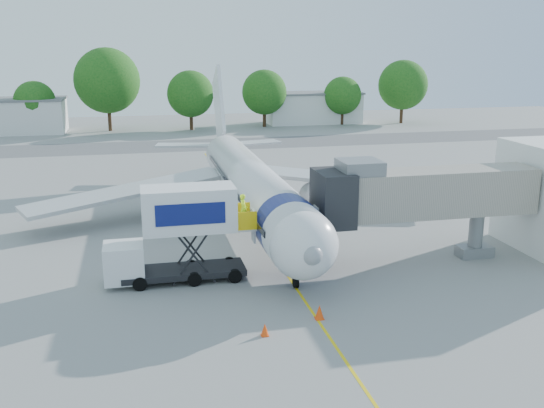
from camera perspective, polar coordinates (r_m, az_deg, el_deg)
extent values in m
plane|color=gray|center=(42.90, -1.01, -3.11)|extent=(160.00, 160.00, 0.00)
cube|color=yellow|center=(42.90, -1.01, -3.10)|extent=(0.15, 70.00, 0.01)
cube|color=#59595B|center=(83.46, -6.88, 5.55)|extent=(120.00, 10.00, 0.01)
cylinder|color=silver|center=(44.94, -1.80, 1.68)|extent=(3.70, 28.00, 3.70)
sphere|color=silver|center=(31.80, 2.99, -3.87)|extent=(3.70, 3.70, 3.70)
sphere|color=gray|center=(30.40, 3.77, -4.77)|extent=(1.10, 1.10, 1.10)
cone|color=silver|center=(61.41, -4.82, 5.16)|extent=(3.70, 6.00, 3.70)
cube|color=silver|center=(61.85, -5.03, 9.15)|extent=(0.35, 7.26, 8.29)
cube|color=#B1B4B6|center=(50.76, 7.48, 2.27)|extent=(16.17, 9.32, 1.42)
cube|color=#B1B4B6|center=(47.76, -13.27, 1.21)|extent=(16.17, 9.32, 1.42)
cylinder|color=#999BA0|center=(48.05, 4.33, 0.42)|extent=(2.10, 3.60, 2.10)
cylinder|color=#999BA0|center=(46.14, -8.86, -0.32)|extent=(2.10, 3.60, 2.10)
cube|color=black|center=(31.39, 3.14, -3.26)|extent=(2.60, 1.39, 0.81)
cylinder|color=navy|center=(34.56, 1.65, -2.33)|extent=(3.73, 2.00, 3.73)
cylinder|color=silver|center=(33.93, 2.25, -6.69)|extent=(0.16, 0.16, 1.50)
cylinder|color=black|center=(34.09, 2.25, -7.36)|extent=(0.25, 0.64, 0.64)
cylinder|color=black|center=(48.93, 0.55, -0.31)|extent=(0.35, 0.90, 0.90)
cylinder|color=black|center=(48.05, -5.50, -0.66)|extent=(0.35, 0.90, 0.90)
cube|color=#A79D8F|center=(38.24, 14.48, 1.04)|extent=(13.60, 2.60, 2.80)
cube|color=black|center=(35.91, 5.77, 0.57)|extent=(2.00, 3.20, 3.20)
cube|color=slate|center=(36.04, 8.26, 3.48)|extent=(2.40, 2.40, 0.80)
cylinder|color=slate|center=(40.66, 18.63, -2.70)|extent=(0.90, 0.90, 3.00)
cube|color=slate|center=(41.01, 18.50, -4.23)|extent=(2.20, 1.20, 0.70)
cylinder|color=black|center=(40.56, 17.40, -4.35)|extent=(0.30, 0.70, 0.70)
cylinder|color=black|center=(41.47, 19.57, -4.12)|extent=(0.30, 0.70, 0.70)
cube|color=black|center=(35.39, -8.30, -6.26)|extent=(7.00, 2.30, 0.35)
cube|color=white|center=(35.06, -13.75, -5.35)|extent=(2.20, 2.20, 2.10)
cube|color=black|center=(34.92, -13.79, -4.66)|extent=(1.90, 2.10, 0.70)
cube|color=white|center=(34.28, -7.86, -0.43)|extent=(5.20, 2.40, 2.50)
cube|color=navy|center=(33.11, -7.67, -0.97)|extent=(3.80, 0.04, 1.20)
cube|color=silver|center=(34.99, -2.64, -2.04)|extent=(1.10, 2.20, 0.10)
cube|color=yellow|center=(33.84, -2.34, -1.65)|extent=(1.10, 0.06, 1.10)
cube|color=yellow|center=(35.83, -2.95, -0.72)|extent=(1.10, 0.06, 1.10)
cylinder|color=black|center=(34.76, -3.51, -6.79)|extent=(0.80, 0.25, 0.80)
cylinder|color=black|center=(36.70, -4.04, -5.61)|extent=(0.80, 0.25, 0.80)
cylinder|color=black|center=(34.40, -12.33, -7.35)|extent=(0.80, 0.25, 0.80)
cylinder|color=black|center=(36.36, -12.37, -6.13)|extent=(0.80, 0.25, 0.80)
imported|color=#C4FF1A|center=(34.72, -2.70, -0.52)|extent=(0.51, 0.71, 1.83)
cube|color=white|center=(25.24, 5.58, -14.95)|extent=(3.41, 1.97, 1.31)
cube|color=navy|center=(25.04, 5.61, -14.11)|extent=(2.01, 1.75, 0.33)
cylinder|color=black|center=(24.61, 2.82, -16.62)|extent=(0.67, 0.29, 0.66)
cylinder|color=black|center=(25.73, 2.27, -15.12)|extent=(0.67, 0.29, 0.66)
cylinder|color=black|center=(25.17, 8.94, -16.03)|extent=(0.67, 0.29, 0.66)
cylinder|color=black|center=(26.26, 8.11, -14.61)|extent=(0.67, 0.29, 0.66)
cone|color=#F9440D|center=(30.45, 4.49, -10.10)|extent=(0.47, 0.47, 0.74)
cube|color=#F9440D|center=(30.60, 4.47, -10.69)|extent=(0.42, 0.42, 0.04)
cone|color=#F9440D|center=(28.78, -0.68, -11.73)|extent=(0.39, 0.39, 0.62)
cube|color=#F9440D|center=(28.91, -0.68, -12.25)|extent=(0.35, 0.35, 0.04)
cube|color=silver|center=(102.51, -23.93, 7.50)|extent=(18.00, 8.00, 5.00)
cube|color=slate|center=(102.27, -24.08, 8.97)|extent=(18.40, 8.40, 0.30)
cube|color=silver|center=(106.92, 3.87, 8.96)|extent=(16.00, 7.00, 5.00)
cube|color=slate|center=(106.69, 3.90, 10.38)|extent=(16.40, 7.40, 0.30)
cylinder|color=#382314|center=(100.75, -21.25, 7.03)|extent=(0.56, 0.56, 2.81)
sphere|color=#155015|center=(100.41, -21.44, 8.97)|extent=(6.24, 6.24, 6.24)
cylinder|color=#382314|center=(99.87, -15.05, 7.96)|extent=(0.56, 0.56, 4.55)
sphere|color=#155015|center=(99.42, -15.26, 11.15)|extent=(10.11, 10.11, 10.11)
cylinder|color=#382314|center=(98.67, -7.61, 7.89)|extent=(0.56, 0.56, 3.31)
sphere|color=#155015|center=(98.28, -7.69, 10.24)|extent=(7.36, 7.36, 7.36)
cylinder|color=#382314|center=(101.55, -0.73, 8.21)|extent=(0.56, 0.56, 3.30)
sphere|color=#155015|center=(101.17, -0.73, 10.48)|extent=(7.34, 7.34, 7.34)
cylinder|color=#382314|center=(105.12, 6.60, 8.21)|extent=(0.56, 0.56, 2.86)
sphere|color=#155015|center=(104.79, 6.65, 10.11)|extent=(6.35, 6.35, 6.35)
cylinder|color=#382314|center=(108.86, 12.08, 8.46)|extent=(0.56, 0.56, 3.81)
sphere|color=#155015|center=(108.48, 12.22, 10.90)|extent=(8.46, 8.46, 8.46)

